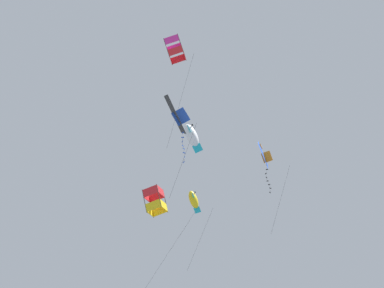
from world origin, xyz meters
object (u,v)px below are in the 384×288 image
object	(u,v)px
kite_delta_near_left	(264,155)
kite_box_near_right	(155,201)
kite_fish_far_centre	(192,136)
kite_box_upper_right	(175,50)
kite_fish_mid_left	(194,200)
kite_delta_low_drifter	(176,115)

from	to	relation	value
kite_delta_near_left	kite_box_near_right	bearing A→B (deg)	-103.96
kite_box_near_right	kite_fish_far_centre	xyz separation A→B (m)	(-4.96, 1.25, 3.67)
kite_box_upper_right	kite_fish_mid_left	size ratio (longest dim) A/B	1.48
kite_delta_near_left	kite_box_upper_right	bearing A→B (deg)	-57.08
kite_box_near_right	kite_delta_near_left	xyz separation A→B (m)	(-9.37, -1.74, 1.72)
kite_delta_low_drifter	kite_fish_mid_left	world-z (taller)	kite_delta_low_drifter
kite_box_upper_right	kite_delta_low_drifter	bearing A→B (deg)	13.36
kite_delta_near_left	kite_fish_far_centre	distance (m)	5.68
kite_box_upper_right	kite_delta_near_left	xyz separation A→B (m)	(-3.67, -5.74, -7.98)
kite_delta_low_drifter	kite_box_upper_right	size ratio (longest dim) A/B	0.70
kite_delta_low_drifter	kite_fish_mid_left	distance (m)	10.76
kite_fish_far_centre	kite_box_upper_right	bearing A→B (deg)	-18.30
kite_delta_low_drifter	kite_fish_far_centre	bearing A→B (deg)	179.86
kite_fish_mid_left	kite_delta_near_left	bearing A→B (deg)	46.29
kite_delta_near_left	kite_fish_mid_left	size ratio (longest dim) A/B	1.09
kite_box_near_right	kite_delta_near_left	distance (m)	9.69
kite_box_near_right	kite_fish_mid_left	bearing A→B (deg)	104.12
kite_fish_far_centre	kite_fish_mid_left	bearing A→B (deg)	-174.23
kite_box_near_right	kite_box_upper_right	bearing A→B (deg)	34.43
kite_delta_low_drifter	kite_box_upper_right	xyz separation A→B (m)	(2.96, -2.90, 7.92)
kite_fish_mid_left	kite_box_near_right	bearing A→B (deg)	-99.04
kite_fish_mid_left	kite_delta_low_drifter	bearing A→B (deg)	-8.30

